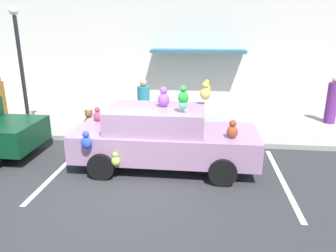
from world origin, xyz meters
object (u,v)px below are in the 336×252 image
at_px(pedestrian_near_shopfront, 1,102).
at_px(pedestrian_walking_past, 332,102).
at_px(street_lamp_post, 20,57).
at_px(plush_covered_car, 163,137).
at_px(pedestrian_by_lamp, 144,108).
at_px(teddy_bear_on_sidewalk, 89,120).

distance_m(pedestrian_near_shopfront, pedestrian_walking_past, 11.45).
distance_m(street_lamp_post, pedestrian_walking_past, 10.56).
height_order(plush_covered_car, pedestrian_walking_past, plush_covered_car).
relative_size(pedestrian_walking_past, pedestrian_by_lamp, 0.96).
bearing_deg(teddy_bear_on_sidewalk, pedestrian_near_shopfront, 178.46).
height_order(street_lamp_post, pedestrian_walking_past, street_lamp_post).
xyz_separation_m(teddy_bear_on_sidewalk, pedestrian_near_shopfront, (-3.09, 0.08, 0.52)).
xyz_separation_m(plush_covered_car, pedestrian_by_lamp, (-0.93, 2.35, 0.13)).
distance_m(teddy_bear_on_sidewalk, pedestrian_near_shopfront, 3.13).
relative_size(teddy_bear_on_sidewalk, pedestrian_by_lamp, 0.40).
height_order(pedestrian_near_shopfront, pedestrian_walking_past, pedestrian_near_shopfront).
height_order(plush_covered_car, pedestrian_by_lamp, plush_covered_car).
bearing_deg(street_lamp_post, pedestrian_by_lamp, 4.21).
height_order(teddy_bear_on_sidewalk, pedestrian_near_shopfront, pedestrian_near_shopfront).
relative_size(teddy_bear_on_sidewalk, pedestrian_near_shopfront, 0.39).
bearing_deg(plush_covered_car, street_lamp_post, 156.51).
relative_size(plush_covered_car, street_lamp_post, 1.16).
bearing_deg(pedestrian_near_shopfront, street_lamp_post, -15.96).
distance_m(teddy_bear_on_sidewalk, street_lamp_post, 2.88).
bearing_deg(street_lamp_post, pedestrian_near_shopfront, 164.04).
bearing_deg(pedestrian_near_shopfront, pedestrian_walking_past, 8.38).
distance_m(pedestrian_walking_past, pedestrian_by_lamp, 6.63).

